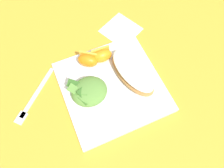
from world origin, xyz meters
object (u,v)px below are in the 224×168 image
Objects in this scene: orange_wedge_front at (102,55)px; orange_wedge_middle at (88,60)px; white_plate at (112,87)px; metal_fork at (33,99)px; cheesy_pizza_bread at (133,72)px; paper_napkin at (121,30)px; green_salad_pile at (89,91)px.

orange_wedge_front is 0.04m from orange_wedge_middle.
metal_fork is (0.22, -0.06, -0.01)m from white_plate.
orange_wedge_middle is at bearing -40.79° from cheesy_pizza_bread.
metal_fork is (0.29, -0.05, -0.03)m from cheesy_pizza_bread.
orange_wedge_front is at bearing 41.06° from paper_napkin.
white_plate is at bearing 165.82° from metal_fork.
metal_fork reaches higher than paper_napkin.
orange_wedge_front is at bearing -94.94° from white_plate.
white_plate is at bearing 5.61° from cheesy_pizza_bread.
white_plate is 4.61× the size of orange_wedge_front.
orange_wedge_front is 0.14m from paper_napkin.
orange_wedge_front reaches higher than white_plate.
paper_napkin is (-0.11, -0.09, -0.03)m from orange_wedge_front.
orange_wedge_front is 0.55× the size of paper_napkin.
cheesy_pizza_bread is at bearing -174.39° from white_plate.
paper_napkin is 0.74× the size of metal_fork.
cheesy_pizza_bread is at bearing -177.53° from green_salad_pile.
paper_napkin is at bearing -148.95° from orange_wedge_middle.
white_plate is 0.07m from cheesy_pizza_bread.
white_plate is 0.22m from paper_napkin.
cheesy_pizza_bread is at bearing 124.17° from orange_wedge_front.
green_salad_pile is 0.17m from metal_fork.
metal_fork is at bearing -14.18° from white_plate.
orange_wedge_middle is (-0.03, -0.10, -0.00)m from green_salad_pile.
green_salad_pile is 1.74× the size of orange_wedge_front.
orange_wedge_front is (-0.01, -0.09, 0.03)m from white_plate.
orange_wedge_middle is 0.19m from metal_fork.
cheesy_pizza_bread reaches higher than metal_fork.
paper_napkin is at bearing -158.97° from metal_fork.
metal_fork is at bearing -19.76° from green_salad_pile.
orange_wedge_middle is at bearing -69.49° from white_plate.
orange_wedge_middle reaches higher than paper_napkin.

